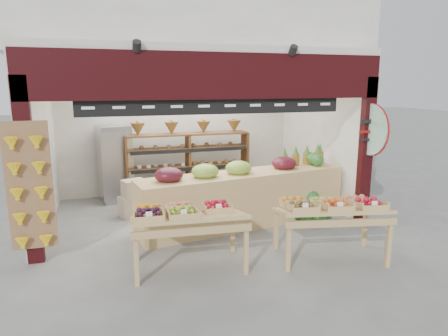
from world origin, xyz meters
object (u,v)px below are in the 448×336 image
at_px(mid_counter, 243,197).
at_px(back_shelving, 188,151).
at_px(display_table_right, 331,207).
at_px(cardboard_stack, 143,201).
at_px(display_table_left, 180,215).
at_px(refrigerator, 115,164).
at_px(watermelon_pile, 310,209).

bearing_deg(mid_counter, back_shelving, 104.75).
relative_size(mid_counter, display_table_right, 2.33).
bearing_deg(cardboard_stack, display_table_left, -84.51).
relative_size(back_shelving, mid_counter, 0.70).
height_order(back_shelving, mid_counter, back_shelving).
height_order(cardboard_stack, display_table_right, display_table_right).
distance_m(mid_counter, display_table_right, 1.89).
xyz_separation_m(refrigerator, watermelon_pile, (3.43, -2.44, -0.62)).
relative_size(refrigerator, display_table_right, 0.98).
distance_m(cardboard_stack, display_table_left, 2.64).
distance_m(display_table_left, display_table_right, 2.18).
distance_m(refrigerator, display_table_left, 3.74).
xyz_separation_m(back_shelving, display_table_left, (-0.87, -3.48, -0.28)).
height_order(display_table_left, watermelon_pile, display_table_left).
relative_size(refrigerator, cardboard_stack, 1.52).
xyz_separation_m(cardboard_stack, display_table_right, (2.40, -2.91, 0.52)).
height_order(refrigerator, watermelon_pile, refrigerator).
height_order(refrigerator, mid_counter, refrigerator).
distance_m(back_shelving, display_table_left, 3.60).
xyz_separation_m(back_shelving, mid_counter, (0.55, -2.09, -0.52)).
distance_m(back_shelving, display_table_right, 4.03).
xyz_separation_m(back_shelving, watermelon_pile, (1.84, -2.24, -0.84)).
height_order(refrigerator, cardboard_stack, refrigerator).
distance_m(cardboard_stack, display_table_right, 3.81).
bearing_deg(refrigerator, display_table_right, -67.61).
height_order(refrigerator, display_table_left, refrigerator).
bearing_deg(back_shelving, cardboard_stack, -141.08).
relative_size(cardboard_stack, mid_counter, 0.28).
relative_size(back_shelving, display_table_right, 1.62).
bearing_deg(mid_counter, display_table_left, -135.61).
xyz_separation_m(back_shelving, cardboard_stack, (-1.12, -0.90, -0.79)).
bearing_deg(display_table_left, refrigerator, 101.14).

